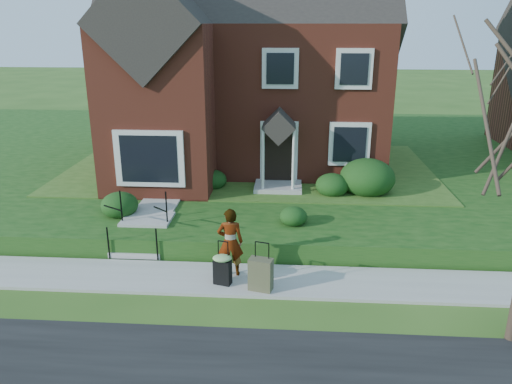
# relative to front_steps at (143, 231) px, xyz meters

# --- Properties ---
(ground) EXTENTS (120.00, 120.00, 0.00)m
(ground) POSITION_rel_front_steps_xyz_m (2.50, -1.84, -0.47)
(ground) COLOR #2D5119
(ground) RESTS_ON ground
(sidewalk) EXTENTS (60.00, 1.60, 0.08)m
(sidewalk) POSITION_rel_front_steps_xyz_m (2.50, -1.84, -0.43)
(sidewalk) COLOR #9E9B93
(sidewalk) RESTS_ON ground
(terrace) EXTENTS (44.00, 20.00, 0.60)m
(terrace) POSITION_rel_front_steps_xyz_m (6.50, 9.06, -0.17)
(terrace) COLOR #133D10
(terrace) RESTS_ON ground
(walkway) EXTENTS (1.20, 6.00, 0.06)m
(walkway) POSITION_rel_front_steps_xyz_m (0.00, 3.16, 0.16)
(walkway) COLOR #9E9B93
(walkway) RESTS_ON terrace
(main_house) EXTENTS (10.40, 10.20, 9.40)m
(main_house) POSITION_rel_front_steps_xyz_m (2.29, 7.76, 4.79)
(main_house) COLOR maroon
(main_house) RESTS_ON terrace
(front_steps) EXTENTS (1.40, 2.02, 1.50)m
(front_steps) POSITION_rel_front_steps_xyz_m (0.00, 0.00, 0.00)
(front_steps) COLOR #9E9B93
(front_steps) RESTS_ON ground
(foundation_shrubs) EXTENTS (10.14, 4.27, 1.28)m
(foundation_shrubs) POSITION_rel_front_steps_xyz_m (3.06, 3.12, 0.66)
(foundation_shrubs) COLOR #10330F
(foundation_shrubs) RESTS_ON terrace
(woman) EXTENTS (0.67, 0.47, 1.74)m
(woman) POSITION_rel_front_steps_xyz_m (2.67, -1.64, 0.48)
(woman) COLOR #999999
(woman) RESTS_ON sidewalk
(suitcase_black) EXTENTS (0.53, 0.47, 1.09)m
(suitcase_black) POSITION_rel_front_steps_xyz_m (2.53, -2.13, 0.03)
(suitcase_black) COLOR black
(suitcase_black) RESTS_ON sidewalk
(suitcase_olive) EXTENTS (0.60, 0.43, 1.18)m
(suitcase_olive) POSITION_rel_front_steps_xyz_m (3.46, -2.34, 0.00)
(suitcase_olive) COLOR #4B4B32
(suitcase_olive) RESTS_ON sidewalk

